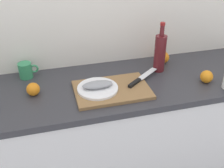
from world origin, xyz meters
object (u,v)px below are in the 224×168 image
Objects in this scene: chef_knife at (139,79)px; orange_0 at (33,89)px; cutting_board at (112,90)px; fish_fillet at (98,85)px; coffee_mug_1 at (26,70)px; white_plate at (98,88)px; wine_bottle at (160,52)px.

orange_0 is (-0.63, 0.03, 0.01)m from chef_knife.
chef_knife reaches higher than cutting_board.
fish_fillet reaches higher than chef_knife.
cutting_board is 5.75× the size of orange_0.
fish_fillet is 0.49m from coffee_mug_1.
cutting_board is 1.84× the size of white_plate.
coffee_mug_1 is at bearing 171.52° from wine_bottle.
fish_fillet reaches higher than cutting_board.
white_plate is 1.92× the size of coffee_mug_1.
chef_knife is at bearing 13.16° from cutting_board.
fish_fillet is 0.54× the size of wine_bottle.
wine_bottle is 4.33× the size of orange_0.
coffee_mug_1 is (-0.40, 0.29, 0.02)m from white_plate.
white_plate is 0.72× the size of wine_bottle.
cutting_board is 2.45× the size of fish_fillet.
white_plate is 3.13× the size of orange_0.
fish_fillet is 0.49m from wine_bottle.
chef_knife is 0.75× the size of wine_bottle.
cutting_board is at bearing -6.70° from fish_fillet.
white_plate is 0.27m from chef_knife.
white_plate is at bearing 149.87° from chef_knife.
white_plate is at bearing -160.01° from wine_bottle.
chef_knife reaches higher than white_plate.
cutting_board is 3.53× the size of coffee_mug_1.
white_plate is at bearing -10.48° from orange_0.
orange_0 reaches higher than chef_knife.
coffee_mug_1 is 0.23m from orange_0.
orange_0 reaches higher than white_plate.
fish_fillet is at bearing -160.01° from wine_bottle.
orange_0 is (0.04, -0.22, -0.01)m from coffee_mug_1.
fish_fillet is 2.35× the size of orange_0.
coffee_mug_1 is (-0.40, 0.29, -0.00)m from fish_fillet.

